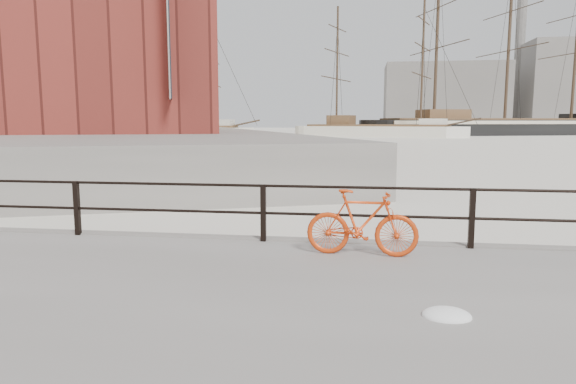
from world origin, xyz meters
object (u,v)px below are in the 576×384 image
at_px(schooner_mid, 377,137).
at_px(schooner_left, 179,138).
at_px(workboat_near, 13,156).
at_px(barque_black, 504,135).
at_px(workboat_far, 62,144).
at_px(bicycle, 362,223).

distance_m(schooner_mid, schooner_left, 31.53).
bearing_deg(workboat_near, barque_black, 6.49).
distance_m(barque_black, workboat_far, 74.34).
distance_m(schooner_mid, workboat_near, 58.08).
distance_m(barque_black, schooner_mid, 26.73).
relative_size(schooner_left, workboat_near, 2.12).
distance_m(bicycle, workboat_far, 54.31).
xyz_separation_m(barque_black, workboat_near, (-50.39, -64.65, 0.00)).
relative_size(barque_black, workboat_far, 5.51).
bearing_deg(bicycle, schooner_mid, 91.48).
bearing_deg(workboat_far, barque_black, -5.80).
bearing_deg(schooner_left, bicycle, -71.83).
height_order(schooner_mid, schooner_left, schooner_mid).
distance_m(bicycle, barque_black, 94.06).
xyz_separation_m(barque_black, schooner_mid, (-23.16, -13.34, 0.00)).
height_order(barque_black, workboat_far, barque_black).
xyz_separation_m(schooner_mid, workboat_far, (-34.46, -33.62, 0.00)).
bearing_deg(schooner_left, workboat_far, -106.67).
relative_size(bicycle, schooner_mid, 0.06).
bearing_deg(barque_black, bicycle, -126.51).
bearing_deg(schooner_mid, schooner_left, -140.89).
relative_size(bicycle, schooner_left, 0.07).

